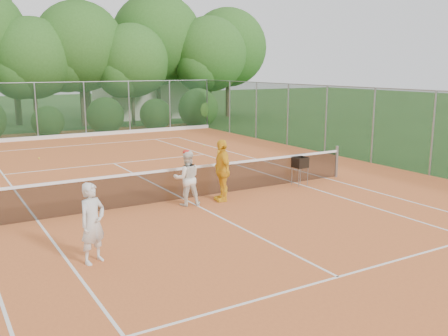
% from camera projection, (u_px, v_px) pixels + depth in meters
% --- Properties ---
extents(ground, '(120.00, 120.00, 0.00)m').
position_uv_depth(ground, '(184.00, 200.00, 14.59)').
color(ground, '#274E1B').
rests_on(ground, ground).
extents(clay_court, '(18.00, 36.00, 0.02)m').
position_uv_depth(clay_court, '(184.00, 200.00, 14.59)').
color(clay_court, '#CD662F').
rests_on(clay_court, ground).
extents(club_building, '(8.00, 5.00, 3.00)m').
position_uv_depth(club_building, '(152.00, 97.00, 39.02)').
color(club_building, beige).
rests_on(club_building, ground).
extents(tennis_net, '(11.97, 0.10, 1.10)m').
position_uv_depth(tennis_net, '(184.00, 182.00, 14.49)').
color(tennis_net, gray).
rests_on(tennis_net, clay_court).
extents(player_white, '(0.70, 0.60, 1.62)m').
position_uv_depth(player_white, '(93.00, 223.00, 9.73)').
color(player_white, silver).
rests_on(player_white, clay_court).
extents(player_center_grp, '(0.87, 0.75, 1.58)m').
position_uv_depth(player_center_grp, '(187.00, 178.00, 13.83)').
color(player_center_grp, white).
rests_on(player_center_grp, clay_court).
extents(player_yellow, '(0.63, 1.11, 1.79)m').
position_uv_depth(player_yellow, '(222.00, 170.00, 14.29)').
color(player_yellow, yellow).
rests_on(player_yellow, clay_court).
extents(ball_hopper, '(0.41, 0.41, 0.93)m').
position_uv_depth(ball_hopper, '(300.00, 163.00, 16.21)').
color(ball_hopper, gray).
rests_on(ball_hopper, clay_court).
extents(stray_ball_a, '(0.07, 0.07, 0.07)m').
position_uv_depth(stray_ball_a, '(39.00, 158.00, 20.97)').
color(stray_ball_a, yellow).
rests_on(stray_ball_a, clay_court).
extents(stray_ball_b, '(0.07, 0.07, 0.07)m').
position_uv_depth(stray_ball_b, '(91.00, 139.00, 26.41)').
color(stray_ball_b, '#B4CB2F').
rests_on(stray_ball_b, clay_court).
extents(stray_ball_c, '(0.07, 0.07, 0.07)m').
position_uv_depth(stray_ball_c, '(204.00, 146.00, 24.34)').
color(stray_ball_c, gold).
rests_on(stray_ball_c, clay_court).
extents(court_markings, '(11.03, 23.83, 0.01)m').
position_uv_depth(court_markings, '(184.00, 199.00, 14.59)').
color(court_markings, white).
rests_on(court_markings, clay_court).
extents(fence_back, '(18.07, 0.07, 3.00)m').
position_uv_depth(fence_back, '(61.00, 110.00, 26.93)').
color(fence_back, '#19381E').
rests_on(fence_back, clay_court).
extents(fence_right, '(0.07, 33.07, 3.00)m').
position_uv_depth(fence_right, '(433.00, 134.00, 17.52)').
color(fence_right, '#19381E').
rests_on(fence_right, clay_court).
extents(tropical_treeline, '(32.10, 8.49, 15.03)m').
position_uv_depth(tropical_treeline, '(61.00, 46.00, 31.33)').
color(tropical_treeline, brown).
rests_on(tropical_treeline, ground).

